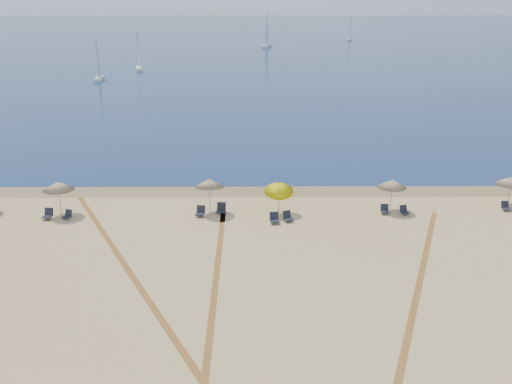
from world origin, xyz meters
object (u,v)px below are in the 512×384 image
chair_10 (506,206)px  chair_8 (385,210)px  umbrella_5 (511,181)px  chair_2 (48,214)px  sailboat_3 (139,59)px  chair_7 (288,217)px  sailboat_1 (350,33)px  umbrella_2 (209,183)px  chair_4 (200,212)px  umbrella_1 (58,186)px  umbrella_4 (392,184)px  chair_3 (67,215)px  chair_6 (274,219)px  sailboat_0 (267,36)px  umbrella_3 (279,188)px  chair_9 (404,211)px  chair_5 (221,209)px  sailboat_2 (99,68)px

chair_10 → chair_8: bearing=179.6°
chair_10 → umbrella_5: bearing=55.9°
chair_2 → sailboat_3: (-8.93, 80.48, 1.96)m
chair_2 → chair_10: (31.89, 1.34, -0.04)m
chair_7 → sailboat_1: (30.48, 158.92, 2.12)m
umbrella_2 → chair_7: size_ratio=3.04×
umbrella_2 → sailboat_1: (35.83, 157.40, 0.21)m
umbrella_2 → chair_8: size_ratio=3.80×
chair_4 → chair_7: 6.05m
chair_2 → sailboat_3: 80.99m
umbrella_1 → umbrella_4: size_ratio=1.05×
umbrella_4 → chair_3: (-22.37, -1.29, -1.76)m
sailboat_3 → chair_6: bearing=-86.9°
chair_8 → sailboat_0: (-4.83, 132.47, 2.85)m
umbrella_4 → umbrella_3: bearing=-175.8°
chair_9 → chair_10: bearing=-9.6°
chair_5 → umbrella_2: bearing=-176.6°
umbrella_2 → umbrella_4: bearing=1.4°
sailboat_3 → umbrella_2: bearing=-89.5°
sailboat_0 → chair_7: bearing=-79.2°
umbrella_1 → sailboat_0: sailboat_0 is taller
chair_5 → sailboat_2: bearing=117.7°
chair_7 → sailboat_3: (-25.26, 81.02, 1.98)m
chair_6 → sailboat_2: size_ratio=0.11×
chair_9 → umbrella_2: bearing=163.5°
chair_8 → umbrella_5: bearing=14.7°
chair_4 → chair_5: 1.49m
umbrella_5 → sailboat_1: 156.75m
umbrella_3 → chair_9: bearing=-0.4°
sailboat_1 → umbrella_1: bearing=-90.7°
chair_2 → sailboat_2: sailboat_2 is taller
chair_4 → chair_9: (14.15, 0.20, -0.04)m
chair_5 → chair_8: (11.43, -0.14, -0.04)m
umbrella_1 → chair_2: bearing=-136.5°
umbrella_4 → sailboat_2: size_ratio=0.33×
chair_6 → sailboat_3: size_ratio=0.10×
umbrella_5 → sailboat_0: size_ratio=0.22×
umbrella_4 → sailboat_1: bearing=81.6°
chair_7 → umbrella_3: bearing=89.4°
umbrella_3 → chair_4: size_ratio=3.24×
chair_8 → chair_10: (8.72, 0.54, 0.00)m
umbrella_1 → umbrella_2: bearing=1.8°
chair_8 → sailboat_3: (-32.11, 79.68, 2.00)m
sailboat_3 → sailboat_2: bearing=-121.1°
umbrella_3 → chair_2: umbrella_3 is taller
chair_4 → chair_6: size_ratio=1.02×
sailboat_0 → chair_2: bearing=-86.2°
chair_9 → sailboat_0: 132.81m
umbrella_1 → chair_6: umbrella_1 is taller
sailboat_3 → chair_2: bearing=-97.3°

